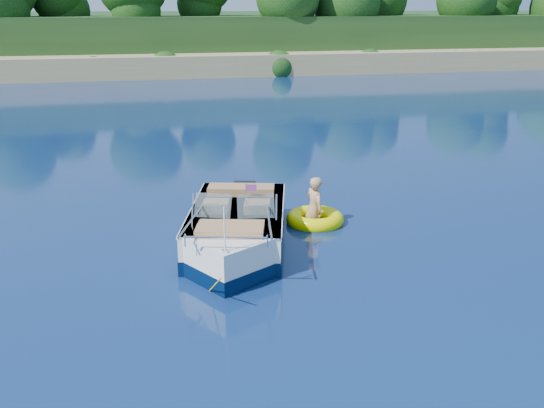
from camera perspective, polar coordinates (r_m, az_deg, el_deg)
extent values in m
plane|color=#0A184C|center=(9.86, 7.53, -10.70)|extent=(160.00, 160.00, 0.00)
cube|color=#8E7952|center=(46.36, -9.30, 12.65)|extent=(170.00, 8.00, 2.00)
cube|color=#163414|center=(73.22, -10.92, 14.88)|extent=(170.00, 56.00, 6.00)
cylinder|color=black|center=(50.17, -9.81, 16.23)|extent=(0.44, 0.44, 3.60)
cylinder|color=black|center=(53.38, 13.18, 15.59)|extent=(0.44, 0.44, 2.60)
cube|color=white|center=(12.70, -3.23, -2.38)|extent=(2.72, 3.89, 0.98)
cube|color=white|center=(11.16, -3.98, -5.39)|extent=(1.80, 1.80, 0.98)
cube|color=#041332|center=(12.75, -3.22, -2.95)|extent=(2.75, 3.93, 0.28)
cube|color=#041332|center=(11.21, -3.97, -6.02)|extent=(1.84, 1.84, 0.28)
cube|color=tan|center=(12.87, -3.14, -0.80)|extent=(2.08, 2.77, 0.09)
cube|color=white|center=(12.55, -3.26, -0.41)|extent=(2.75, 3.90, 0.06)
cube|color=black|center=(14.51, -2.56, 0.44)|extent=(0.58, 0.45, 0.84)
cube|color=#8C9EA5|center=(11.89, -5.58, -0.15)|extent=(0.77, 0.51, 0.45)
cube|color=#8C9EA5|center=(11.81, -1.54, -0.19)|extent=(0.75, 0.33, 0.45)
cube|color=#B38053|center=(12.36, -5.30, -0.61)|extent=(0.63, 0.63, 0.37)
cube|color=#B38053|center=(12.29, -1.41, -0.65)|extent=(0.63, 0.63, 0.37)
cube|color=#B38053|center=(13.43, -2.91, 0.97)|extent=(1.54, 0.87, 0.35)
cube|color=#B38053|center=(11.15, -3.94, -2.80)|extent=(1.37, 1.00, 0.32)
cylinder|color=white|center=(10.17, -4.49, -2.40)|extent=(0.03, 0.03, 0.79)
cube|color=#FB281B|center=(11.71, -1.96, 1.55)|extent=(0.20, 0.07, 0.13)
cube|color=silver|center=(10.27, -4.47, -4.42)|extent=(0.10, 0.08, 0.05)
cylinder|color=yellow|center=(10.18, -5.40, -7.58)|extent=(0.11, 1.01, 0.71)
torus|color=#FDF600|center=(13.90, 4.07, -1.43)|extent=(1.49, 1.49, 0.35)
torus|color=red|center=(13.89, 4.07, -1.36)|extent=(1.23, 1.23, 0.12)
imported|color=tan|center=(13.94, 3.90, -1.75)|extent=(0.61, 0.91, 1.65)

